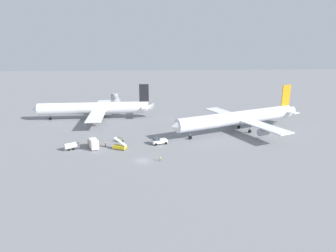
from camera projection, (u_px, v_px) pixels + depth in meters
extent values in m
plane|color=gray|center=(143.00, 161.00, 92.08)|extent=(600.00, 600.00, 0.00)
cylinder|color=white|center=(94.00, 108.00, 140.52)|extent=(50.39, 7.13, 5.44)
cone|color=white|center=(35.00, 109.00, 138.02)|extent=(2.97, 5.10, 5.01)
cone|color=white|center=(150.00, 107.00, 143.01)|extent=(3.74, 4.47, 4.36)
cube|color=white|center=(100.00, 110.00, 140.98)|extent=(7.94, 46.05, 0.44)
cube|color=white|center=(145.00, 106.00, 142.62)|extent=(3.64, 13.10, 0.28)
cube|color=black|center=(144.00, 93.00, 140.91)|extent=(4.41, 0.51, 8.13)
cylinder|color=#999EA3|center=(101.00, 108.00, 153.67)|extent=(4.29, 2.74, 2.60)
cylinder|color=#999EA3|center=(94.00, 121.00, 129.06)|extent=(4.29, 2.74, 2.60)
cylinder|color=slate|center=(101.00, 117.00, 138.53)|extent=(0.28, 0.28, 2.02)
cylinder|color=black|center=(101.00, 119.00, 138.80)|extent=(1.32, 0.59, 1.30)
cylinder|color=slate|center=(103.00, 114.00, 145.05)|extent=(0.28, 0.28, 2.02)
cylinder|color=black|center=(103.00, 116.00, 145.32)|extent=(1.32, 0.59, 1.30)
cylinder|color=slate|center=(50.00, 116.00, 139.54)|extent=(0.28, 0.28, 2.02)
cylinder|color=black|center=(50.00, 119.00, 139.81)|extent=(1.32, 0.59, 1.30)
cylinder|color=white|center=(238.00, 118.00, 120.16)|extent=(52.06, 25.70, 5.28)
cone|color=white|center=(174.00, 126.00, 108.07)|extent=(4.45, 5.56, 4.86)
cone|color=white|center=(289.00, 111.00, 132.17)|extent=(4.95, 5.28, 4.22)
cube|color=white|center=(243.00, 119.00, 121.53)|extent=(23.51, 44.75, 0.44)
cube|color=white|center=(285.00, 110.00, 130.96)|extent=(7.95, 13.23, 0.28)
cube|color=orange|center=(286.00, 95.00, 129.06)|extent=(4.20, 2.02, 8.94)
cylinder|color=#999EA3|center=(222.00, 117.00, 132.66)|extent=(4.88, 4.01, 2.60)
cylinder|color=#999EA3|center=(264.00, 132.00, 110.52)|extent=(4.88, 4.01, 2.60)
cylinder|color=slate|center=(250.00, 128.00, 119.82)|extent=(0.28, 0.28, 2.72)
cylinder|color=black|center=(250.00, 131.00, 120.19)|extent=(1.41, 1.01, 1.30)
cylinder|color=slate|center=(239.00, 124.00, 125.69)|extent=(0.28, 0.28, 2.72)
cylinder|color=black|center=(239.00, 127.00, 126.06)|extent=(1.41, 1.01, 1.30)
cylinder|color=slate|center=(190.00, 134.00, 111.91)|extent=(0.28, 0.28, 2.72)
cylinder|color=black|center=(190.00, 138.00, 112.27)|extent=(1.41, 1.01, 1.30)
cube|color=white|center=(159.00, 141.00, 107.13)|extent=(5.93, 4.30, 1.11)
cube|color=#333D47|center=(156.00, 139.00, 106.42)|extent=(2.52, 2.68, 0.90)
cylinder|color=#4C4C51|center=(171.00, 139.00, 108.68)|extent=(3.09, 1.22, 0.20)
sphere|color=orange|center=(156.00, 137.00, 106.25)|extent=(0.24, 0.24, 0.24)
cylinder|color=black|center=(156.00, 144.00, 105.36)|extent=(0.95, 0.57, 0.90)
cylinder|color=black|center=(153.00, 142.00, 107.78)|extent=(0.95, 0.57, 0.90)
cylinder|color=black|center=(166.00, 143.00, 106.78)|extent=(0.95, 0.57, 0.90)
cylinder|color=black|center=(163.00, 141.00, 109.20)|extent=(0.95, 0.57, 0.90)
cylinder|color=silver|center=(70.00, 146.00, 101.11)|extent=(4.44, 3.85, 2.00)
cube|color=#4C4C51|center=(76.00, 145.00, 102.31)|extent=(2.47, 2.46, 1.80)
cylinder|color=black|center=(72.00, 148.00, 102.38)|extent=(0.61, 0.49, 0.60)
cylinder|color=black|center=(74.00, 149.00, 101.29)|extent=(0.61, 0.49, 0.60)
cylinder|color=black|center=(68.00, 149.00, 101.51)|extent=(0.61, 0.49, 0.60)
cylinder|color=black|center=(69.00, 150.00, 100.43)|extent=(0.61, 0.49, 0.60)
cube|color=#666B4C|center=(120.00, 139.00, 109.64)|extent=(2.10, 1.75, 1.10)
cylinder|color=black|center=(119.00, 137.00, 109.21)|extent=(0.16, 0.16, 0.50)
cylinder|color=black|center=(122.00, 140.00, 110.70)|extent=(0.63, 0.40, 0.60)
cylinder|color=black|center=(123.00, 141.00, 109.47)|extent=(0.63, 0.40, 0.60)
cylinder|color=black|center=(118.00, 140.00, 110.11)|extent=(0.63, 0.40, 0.60)
cylinder|color=black|center=(119.00, 142.00, 108.88)|extent=(0.63, 0.40, 0.60)
cube|color=orange|center=(92.00, 143.00, 104.14)|extent=(3.09, 2.99, 2.20)
cube|color=silver|center=(94.00, 144.00, 101.76)|extent=(3.91, 4.81, 3.20)
cylinder|color=black|center=(91.00, 147.00, 103.13)|extent=(0.43, 0.63, 0.60)
cylinder|color=black|center=(95.00, 147.00, 103.76)|extent=(0.43, 0.63, 0.60)
cylinder|color=black|center=(92.00, 148.00, 101.85)|extent=(0.43, 0.63, 0.60)
cylinder|color=black|center=(96.00, 148.00, 102.49)|extent=(0.43, 0.63, 0.60)
cube|color=gold|center=(120.00, 147.00, 101.81)|extent=(4.92, 3.52, 1.00)
cube|color=silver|center=(120.00, 142.00, 101.21)|extent=(4.40, 2.84, 2.71)
cylinder|color=black|center=(117.00, 149.00, 101.53)|extent=(0.63, 0.41, 0.60)
cylinder|color=black|center=(119.00, 147.00, 102.81)|extent=(0.63, 0.41, 0.60)
cylinder|color=black|center=(121.00, 149.00, 101.08)|extent=(0.63, 0.41, 0.60)
cylinder|color=black|center=(123.00, 148.00, 102.37)|extent=(0.63, 0.41, 0.60)
cylinder|color=black|center=(105.00, 145.00, 104.44)|extent=(0.28, 0.28, 0.86)
cylinder|color=orange|center=(105.00, 143.00, 104.24)|extent=(0.36, 0.36, 0.61)
sphere|color=beige|center=(105.00, 142.00, 104.13)|extent=(0.23, 0.23, 0.23)
cylinder|color=#F24C19|center=(105.00, 143.00, 104.49)|extent=(0.05, 0.05, 0.40)
cylinder|color=#4C4C51|center=(160.00, 160.00, 91.82)|extent=(0.28, 0.28, 0.85)
cylinder|color=#D1E02D|center=(160.00, 158.00, 91.63)|extent=(0.36, 0.36, 0.60)
sphere|color=brown|center=(160.00, 156.00, 91.52)|extent=(0.23, 0.23, 0.23)
cylinder|color=#F24C19|center=(160.00, 157.00, 91.88)|extent=(0.05, 0.05, 0.40)
cylinder|color=#B7B7BC|center=(116.00, 99.00, 166.53)|extent=(6.24, 15.49, 3.20)
cylinder|color=#99999E|center=(114.00, 97.00, 173.56)|extent=(3.84, 3.84, 3.52)
cylinder|color=#595960|center=(115.00, 101.00, 173.24)|extent=(0.70, 0.70, 4.54)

